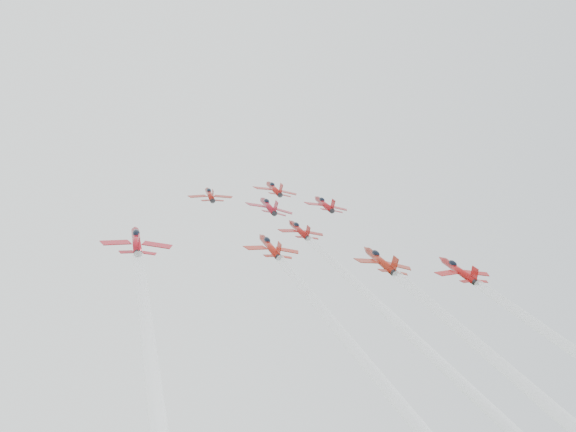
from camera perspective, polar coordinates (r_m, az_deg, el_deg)
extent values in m
cylinder|color=maroon|center=(144.87, -1.23, 2.39)|extent=(1.20, 9.35, 7.57)
cone|color=maroon|center=(151.21, -1.71, 2.95)|extent=(1.20, 2.63, 2.40)
cone|color=black|center=(139.06, -0.74, 1.83)|extent=(1.20, 1.76, 1.74)
ellipsoid|color=black|center=(147.15, -1.38, 2.81)|extent=(1.09, 2.49, 2.23)
cube|color=maroon|center=(143.42, -2.30, 2.42)|extent=(4.43, 2.82, 1.28)
cube|color=maroon|center=(144.73, -0.04, 2.16)|extent=(4.43, 2.82, 1.28)
cube|color=maroon|center=(140.05, -0.76, 2.47)|extent=(0.13, 2.88, 2.92)
cube|color=maroon|center=(139.75, -1.43, 2.00)|extent=(2.13, 1.39, 0.73)
cube|color=maroon|center=(140.46, -0.23, 1.86)|extent=(2.13, 1.39, 0.73)
cylinder|color=maroon|center=(129.04, -6.95, 1.85)|extent=(1.04, 8.11, 6.57)
cone|color=maroon|center=(134.62, -7.19, 2.41)|extent=(1.04, 2.28, 2.09)
cone|color=black|center=(123.94, -6.71, 1.28)|extent=(1.04, 1.53, 1.51)
ellipsoid|color=black|center=(131.04, -7.01, 2.27)|extent=(0.94, 2.16, 1.94)
cube|color=maroon|center=(128.02, -8.04, 1.87)|extent=(3.84, 2.44, 1.11)
cube|color=maroon|center=(128.67, -5.80, 1.62)|extent=(3.84, 2.44, 1.11)
cube|color=maroon|center=(124.78, -6.69, 1.91)|extent=(0.11, 2.50, 2.53)
cube|color=maroon|center=(124.68, -7.35, 1.45)|extent=(1.85, 1.21, 0.63)
cube|color=maroon|center=(125.03, -6.16, 1.32)|extent=(1.85, 1.21, 0.63)
cylinder|color=maroon|center=(126.91, -1.74, 0.84)|extent=(1.15, 8.95, 7.25)
cone|color=maroon|center=(132.96, -2.25, 1.52)|extent=(1.15, 2.51, 2.30)
cone|color=black|center=(121.38, -1.24, 0.15)|extent=(1.15, 1.69, 1.67)
ellipsoid|color=black|center=(129.07, -1.90, 1.33)|extent=(1.04, 2.39, 2.14)
cube|color=maroon|center=(125.54, -2.92, 0.86)|extent=(4.24, 2.70, 1.22)
cube|color=maroon|center=(126.77, -0.45, 0.59)|extent=(4.24, 2.70, 1.22)
cube|color=maroon|center=(122.28, -1.26, 0.87)|extent=(0.12, 2.75, 2.79)
cube|color=maroon|center=(122.04, -1.99, 0.35)|extent=(2.04, 1.33, 0.70)
cube|color=maroon|center=(122.70, -0.67, 0.21)|extent=(2.04, 1.33, 0.70)
cylinder|color=maroon|center=(137.75, 3.28, 1.01)|extent=(1.14, 8.91, 7.21)
cone|color=maroon|center=(143.66, 2.61, 1.63)|extent=(1.14, 2.50, 2.29)
cone|color=black|center=(132.36, 3.95, 0.39)|extent=(1.14, 1.68, 1.66)
ellipsoid|color=black|center=(139.87, 3.06, 1.45)|extent=(1.04, 2.38, 2.13)
cube|color=maroon|center=(136.17, 2.26, 1.03)|extent=(4.22, 2.68, 1.22)
cube|color=maroon|center=(137.86, 4.47, 0.77)|extent=(4.22, 2.68, 1.22)
cube|color=maroon|center=(133.26, 3.90, 1.04)|extent=(0.12, 2.74, 2.78)
cube|color=maroon|center=(132.88, 3.24, 0.57)|extent=(2.03, 1.33, 0.70)
cube|color=maroon|center=(133.78, 4.42, 0.44)|extent=(2.03, 1.33, 0.70)
cylinder|color=maroon|center=(112.79, 1.03, -1.29)|extent=(0.98, 7.64, 6.18)
cone|color=maroon|center=(117.85, 0.42, -0.54)|extent=(0.98, 2.14, 1.96)
cone|color=black|center=(108.18, 1.64, -2.04)|extent=(0.98, 1.44, 1.42)
ellipsoid|color=black|center=(114.58, 0.83, -0.79)|extent=(0.89, 2.04, 1.82)
cube|color=maroon|center=(111.52, -0.07, -1.30)|extent=(3.62, 2.30, 1.04)
cube|color=maroon|center=(112.81, 2.28, -1.54)|extent=(3.62, 2.30, 1.04)
cube|color=maroon|center=(108.89, 1.60, -1.34)|extent=(0.11, 2.35, 2.38)
cube|color=maroon|center=(108.66, 0.90, -1.84)|extent=(1.74, 1.14, 0.60)
cube|color=maroon|center=(109.35, 2.15, -1.97)|extent=(1.74, 1.14, 0.60)
cylinder|color=white|center=(72.56, 9.47, -11.51)|extent=(1.24, 64.15, 49.66)
cylinder|color=#AA101D|center=(94.00, -13.32, -2.22)|extent=(1.17, 9.14, 7.40)
cone|color=#AA101D|center=(100.21, -13.29, -1.11)|extent=(1.17, 2.57, 2.35)
cone|color=black|center=(88.34, -13.35, -3.38)|extent=(1.17, 1.72, 1.70)
ellipsoid|color=black|center=(96.18, -13.27, -1.48)|extent=(1.06, 2.44, 2.18)
cube|color=#AA101D|center=(93.18, -15.08, -2.23)|extent=(4.33, 2.75, 1.25)
cube|color=#AA101D|center=(93.32, -11.57, -2.59)|extent=(4.33, 2.75, 1.25)
cube|color=#AA101D|center=(89.16, -13.26, -2.35)|extent=(0.13, 2.81, 2.85)
cube|color=#AA101D|center=(89.32, -14.30, -3.07)|extent=(2.08, 1.36, 0.71)
cube|color=#AA101D|center=(89.40, -12.40, -3.26)|extent=(2.08, 1.36, 0.71)
cylinder|color=#A01A0F|center=(99.91, -1.59, -2.79)|extent=(1.04, 8.16, 6.61)
cone|color=#A01A0F|center=(105.33, -2.19, -1.81)|extent=(1.04, 2.29, 2.10)
cone|color=black|center=(94.98, -0.99, -3.78)|extent=(1.04, 1.54, 1.52)
ellipsoid|color=black|center=(101.82, -1.78, -2.15)|extent=(0.95, 2.18, 1.95)
cube|color=#A01A0F|center=(98.67, -2.96, -2.81)|extent=(3.87, 2.46, 1.12)
cube|color=#A01A0F|center=(99.83, -0.09, -3.08)|extent=(3.87, 2.46, 1.12)
cube|color=#A01A0F|center=(95.70, -1.02, -2.91)|extent=(0.11, 2.51, 2.55)
cube|color=#A01A0F|center=(95.55, -1.88, -3.52)|extent=(1.86, 1.21, 0.64)
cube|color=#A01A0F|center=(96.18, -0.34, -3.66)|extent=(1.86, 1.21, 0.64)
cylinder|color=white|center=(57.50, 7.94, -17.83)|extent=(1.33, 68.57, 53.08)
cylinder|color=maroon|center=(103.66, 8.24, -4.01)|extent=(1.15, 8.97, 7.26)
cone|color=maroon|center=(109.30, 7.08, -2.92)|extent=(1.15, 2.52, 2.31)
cone|color=black|center=(98.56, 9.42, -5.11)|extent=(1.15, 1.69, 1.67)
ellipsoid|color=black|center=(105.64, 7.84, -3.32)|extent=(1.04, 2.39, 2.14)
cube|color=maroon|center=(101.87, 6.94, -4.06)|extent=(4.25, 2.70, 1.23)
cube|color=maroon|center=(104.08, 9.82, -4.30)|extent=(4.25, 2.70, 1.23)
cube|color=maroon|center=(99.30, 9.30, -4.19)|extent=(0.13, 2.76, 2.80)
cube|color=maroon|center=(98.88, 8.42, -4.85)|extent=(2.04, 1.33, 0.70)
cube|color=maroon|center=(100.06, 9.96, -4.96)|extent=(2.04, 1.33, 0.70)
cylinder|color=#A10F0F|center=(108.48, 14.97, -4.75)|extent=(1.10, 8.63, 6.99)
cone|color=#A10F0F|center=(113.61, 13.58, -3.72)|extent=(1.10, 2.42, 2.22)
cone|color=black|center=(103.87, 16.37, -5.78)|extent=(1.10, 1.63, 1.61)
ellipsoid|color=black|center=(110.27, 14.49, -4.10)|extent=(1.00, 2.30, 2.06)
cube|color=#A10F0F|center=(106.51, 13.89, -4.82)|extent=(4.09, 2.60, 1.18)
cube|color=#A10F0F|center=(109.21, 16.39, -5.00)|extent=(4.09, 2.60, 1.18)
cube|color=#A10F0F|center=(104.53, 16.21, -4.93)|extent=(0.12, 2.65, 2.69)
cube|color=#A10F0F|center=(103.97, 15.45, -5.54)|extent=(1.96, 1.28, 0.67)
cube|color=#A10F0F|center=(105.42, 16.77, -5.63)|extent=(1.96, 1.28, 0.67)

